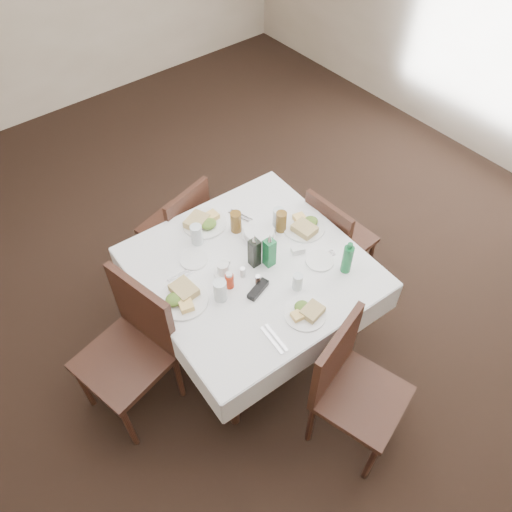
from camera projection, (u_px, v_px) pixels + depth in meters
The scene contains 33 objects.
ground_plane at pixel (251, 318), 3.69m from camera, with size 7.00×7.00×0.00m, color black.
room_shell at pixel (248, 118), 2.41m from camera, with size 6.04×7.04×2.80m.
dining_table at pixel (251, 274), 3.10m from camera, with size 1.36×1.36×0.76m.
chair_north at pixel (181, 225), 3.64m from camera, with size 0.50×0.50×0.86m.
chair_south at pixel (349, 382), 2.76m from camera, with size 0.56×0.56×0.96m.
chair_east at pixel (334, 237), 3.56m from camera, with size 0.42×0.42×0.86m.
chair_west at pixel (134, 342), 2.90m from camera, with size 0.57×0.57×1.01m.
meal_north at pixel (204, 222), 3.24m from camera, with size 0.29×0.29×0.06m.
meal_south at pixel (306, 312), 2.78m from camera, with size 0.24×0.24×0.05m.
meal_east at pixel (305, 226), 3.22m from camera, with size 0.28×0.28×0.06m.
meal_west at pixel (182, 297), 2.85m from camera, with size 0.29×0.29×0.06m.
side_plate_a at pixel (194, 260), 3.05m from camera, with size 0.17×0.17×0.01m.
side_plate_b at pixel (320, 261), 3.05m from camera, with size 0.17×0.17×0.01m.
water_n at pixel (197, 235), 3.11m from camera, with size 0.07×0.07×0.14m.
water_s at pixel (298, 282), 2.88m from camera, with size 0.06×0.06×0.11m.
water_e at pixel (278, 218), 3.21m from camera, with size 0.07×0.07×0.14m.
water_w at pixel (220, 290), 2.82m from camera, with size 0.08×0.08×0.14m.
iced_tea_a at pixel (236, 222), 3.17m from camera, with size 0.07×0.07×0.15m.
iced_tea_b at pixel (281, 222), 3.18m from camera, with size 0.07×0.07×0.15m.
bread_basket at pixel (259, 234), 3.16m from camera, with size 0.21×0.21×0.07m.
oil_cruet_dark at pixel (254, 252), 2.96m from camera, with size 0.06×0.06×0.25m.
oil_cruet_green at pixel (269, 251), 2.96m from camera, with size 0.06×0.06×0.25m.
ketchup_bottle at pixel (229, 280), 2.89m from camera, with size 0.05×0.05×0.11m.
salt_shaker at pixel (243, 272), 2.95m from camera, with size 0.03×0.03×0.07m.
pepper_shaker at pixel (258, 280), 2.92m from camera, with size 0.03×0.03×0.07m.
coffee_mug at pixel (223, 269), 2.97m from camera, with size 0.13×0.11×0.08m.
sunglasses at pixel (258, 289), 2.89m from camera, with size 0.17×0.09×0.03m.
green_bottle at pixel (347, 259), 2.93m from camera, with size 0.06×0.06×0.23m.
sugar_caddy at pixel (298, 250), 3.09m from camera, with size 0.09×0.07×0.04m.
cutlery_n at pixel (240, 216), 3.31m from camera, with size 0.09×0.18×0.01m.
cutlery_s at pixel (274, 339), 2.69m from camera, with size 0.07×0.20×0.01m.
cutlery_e at pixel (323, 258), 3.07m from camera, with size 0.19×0.07×0.01m.
cutlery_w at pixel (181, 276), 2.97m from camera, with size 0.17×0.05×0.01m.
Camera 1 is at (-1.28, -1.65, 3.09)m, focal length 35.00 mm.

